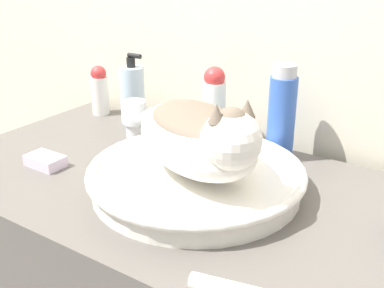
# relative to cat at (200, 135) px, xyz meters

# --- Properties ---
(sink_basin) EXTENTS (0.42, 0.42, 0.05)m
(sink_basin) POSITION_rel_cat_xyz_m (-0.01, 0.01, -0.09)
(sink_basin) COLOR white
(sink_basin) RESTS_ON vanity_counter
(cat) EXTENTS (0.37, 0.36, 0.16)m
(cat) POSITION_rel_cat_xyz_m (0.00, 0.00, 0.00)
(cat) COLOR silver
(cat) RESTS_ON sink_basin
(faucet) EXTENTS (0.12, 0.08, 0.12)m
(faucet) POSITION_rel_cat_xyz_m (-0.25, 0.11, -0.06)
(faucet) COLOR silver
(faucet) RESTS_ON vanity_counter
(soap_pump_bottle) EXTENTS (0.07, 0.07, 0.19)m
(soap_pump_bottle) POSITION_rel_cat_xyz_m (-0.37, 0.24, -0.04)
(soap_pump_bottle) COLOR silver
(soap_pump_bottle) RESTS_ON vanity_counter
(lotion_bottle_white) EXTENTS (0.06, 0.06, 0.18)m
(lotion_bottle_white) POSITION_rel_cat_xyz_m (-0.12, 0.24, -0.03)
(lotion_bottle_white) COLOR silver
(lotion_bottle_white) RESTS_ON vanity_counter
(shampoo_bottle_tall) EXTENTS (0.06, 0.06, 0.21)m
(shampoo_bottle_tall) POSITION_rel_cat_xyz_m (0.06, 0.24, -0.02)
(shampoo_bottle_tall) COLOR #335BB7
(shampoo_bottle_tall) RESTS_ON vanity_counter
(deodorant_stick) EXTENTS (0.05, 0.05, 0.14)m
(deodorant_stick) POSITION_rel_cat_xyz_m (-0.49, 0.24, -0.05)
(deodorant_stick) COLOR white
(deodorant_stick) RESTS_ON vanity_counter
(soap_bar) EXTENTS (0.08, 0.05, 0.02)m
(soap_bar) POSITION_rel_cat_xyz_m (-0.34, -0.08, -0.11)
(soap_bar) COLOR silver
(soap_bar) RESTS_ON vanity_counter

